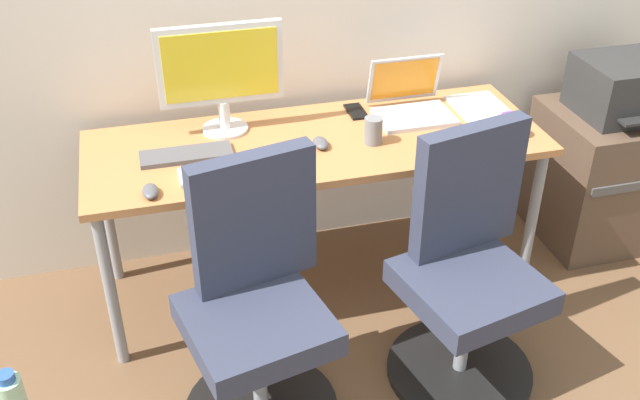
{
  "coord_description": "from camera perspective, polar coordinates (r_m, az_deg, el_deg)",
  "views": [
    {
      "loc": [
        -0.64,
        -2.45,
        2.04
      ],
      "look_at": [
        0.0,
        -0.05,
        0.46
      ],
      "focal_mm": 41.48,
      "sensor_mm": 36.0,
      "label": 1
    }
  ],
  "objects": [
    {
      "name": "ground_plane",
      "position": [
        3.26,
        -0.23,
        -6.34
      ],
      "size": [
        5.28,
        5.28,
        0.0
      ],
      "primitive_type": "plane",
      "color": "brown"
    },
    {
      "name": "desk",
      "position": [
        2.9,
        -0.26,
        3.58
      ],
      "size": [
        1.78,
        0.63,
        0.7
      ],
      "color": "#B77542",
      "rests_on": "ground"
    },
    {
      "name": "office_chair_left",
      "position": [
        2.48,
        -4.91,
        -8.44
      ],
      "size": [
        0.54,
        0.54,
        0.94
      ],
      "color": "black",
      "rests_on": "ground"
    },
    {
      "name": "office_chair_right",
      "position": [
        2.67,
        11.28,
        -5.57
      ],
      "size": [
        0.54,
        0.54,
        0.94
      ],
      "color": "black",
      "rests_on": "ground"
    },
    {
      "name": "side_cabinet",
      "position": [
        3.65,
        21.02,
        1.88
      ],
      "size": [
        0.55,
        0.52,
        0.63
      ],
      "color": "brown",
      "rests_on": "ground"
    },
    {
      "name": "printer",
      "position": [
        3.46,
        22.43,
        8.05
      ],
      "size": [
        0.38,
        0.4,
        0.24
      ],
      "color": "#2D2D2D",
      "rests_on": "side_cabinet"
    },
    {
      "name": "desktop_monitor",
      "position": [
        2.86,
        -7.65,
        9.83
      ],
      "size": [
        0.48,
        0.18,
        0.43
      ],
      "color": "silver",
      "rests_on": "desk"
    },
    {
      "name": "open_laptop",
      "position": [
        3.08,
        6.98,
        7.59
      ],
      "size": [
        0.31,
        0.28,
        0.22
      ],
      "color": "silver",
      "rests_on": "desk"
    },
    {
      "name": "keyboard_by_monitor",
      "position": [
        2.65,
        -7.19,
        2.12
      ],
      "size": [
        0.34,
        0.12,
        0.02
      ],
      "primitive_type": "cube",
      "color": "silver",
      "rests_on": "desk"
    },
    {
      "name": "keyboard_by_laptop",
      "position": [
        2.79,
        -10.28,
        3.45
      ],
      "size": [
        0.34,
        0.12,
        0.02
      ],
      "primitive_type": "cube",
      "color": "#515156",
      "rests_on": "desk"
    },
    {
      "name": "mouse_by_monitor",
      "position": [
        2.81,
        0.09,
        4.43
      ],
      "size": [
        0.06,
        0.1,
        0.03
      ],
      "primitive_type": "ellipsoid",
      "color": "#515156",
      "rests_on": "desk"
    },
    {
      "name": "mouse_by_laptop",
      "position": [
        2.57,
        -12.96,
        0.67
      ],
      "size": [
        0.06,
        0.1,
        0.03
      ],
      "primitive_type": "ellipsoid",
      "color": "#515156",
      "rests_on": "desk"
    },
    {
      "name": "coffee_mug",
      "position": [
        2.96,
        14.45,
        5.54
      ],
      "size": [
        0.08,
        0.08,
        0.09
      ],
      "primitive_type": "cylinder",
      "color": "purple",
      "rests_on": "desk"
    },
    {
      "name": "pen_cup",
      "position": [
        2.83,
        4.13,
        5.36
      ],
      "size": [
        0.07,
        0.07,
        0.1
      ],
      "primitive_type": "cylinder",
      "color": "slate",
      "rests_on": "desk"
    },
    {
      "name": "phone_near_laptop",
      "position": [
        3.08,
        2.8,
        6.84
      ],
      "size": [
        0.07,
        0.14,
        0.01
      ],
      "primitive_type": "cube",
      "color": "black",
      "rests_on": "desk"
    },
    {
      "name": "phone_near_monitor",
      "position": [
        2.85,
        9.62,
        4.12
      ],
      "size": [
        0.07,
        0.14,
        0.01
      ],
      "primitive_type": "cube",
      "color": "black",
      "rests_on": "desk"
    },
    {
      "name": "paper_pile",
      "position": [
        3.17,
        12.32,
        6.9
      ],
      "size": [
        0.21,
        0.3,
        0.01
      ],
      "primitive_type": "cube",
      "color": "white",
      "rests_on": "desk"
    }
  ]
}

